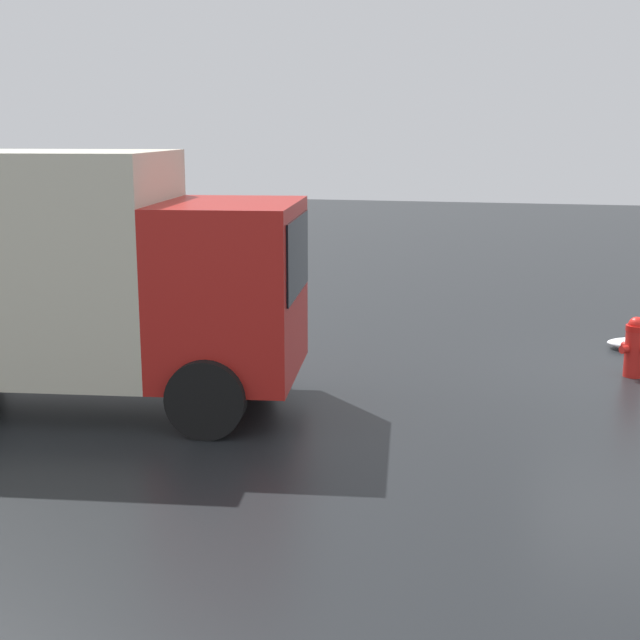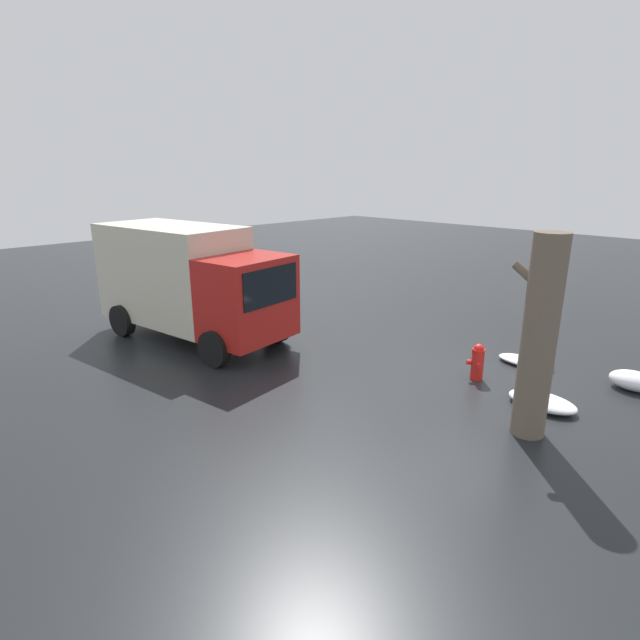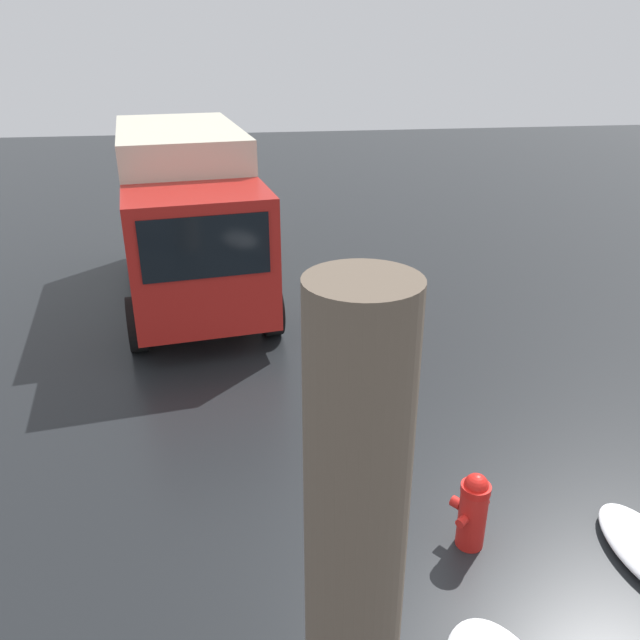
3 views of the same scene
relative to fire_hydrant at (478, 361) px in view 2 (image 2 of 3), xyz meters
name	(u,v)px [view 2 (image 2 of 3)]	position (x,y,z in m)	size (l,w,h in m)	color
ground_plane	(476,379)	(0.00, 0.00, -0.44)	(60.00, 60.00, 0.00)	black
fire_hydrant	(478,361)	(0.00, 0.00, 0.00)	(0.40, 0.44, 0.85)	red
tree_trunk	(539,338)	(-1.86, 1.58, 1.40)	(0.90, 0.59, 3.63)	#6B5B4C
delivery_truck	(189,279)	(7.20, 2.99, 1.25)	(6.13, 3.13, 3.13)	red
snow_pile_by_hydrant	(634,381)	(-2.70, -1.90, -0.23)	(0.99, 0.68, 0.41)	white
snow_pile_curbside	(542,401)	(-1.63, 0.35, -0.32)	(1.34, 0.81, 0.24)	white
snow_pile_by_tree	(525,361)	(-0.43, -1.65, -0.35)	(1.34, 0.65, 0.18)	white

